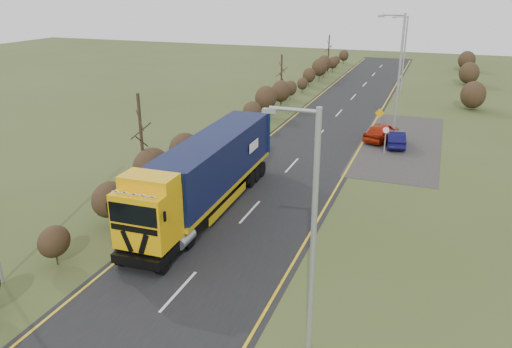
{
  "coord_description": "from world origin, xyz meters",
  "views": [
    {
      "loc": [
        8.84,
        -18.92,
        11.49
      ],
      "look_at": [
        0.31,
        4.11,
        2.22
      ],
      "focal_mm": 35.0,
      "sensor_mm": 36.0,
      "label": 1
    }
  ],
  "objects": [
    {
      "name": "ground",
      "position": [
        0.0,
        0.0,
        0.0
      ],
      "size": [
        160.0,
        160.0,
        0.0
      ],
      "primitive_type": "plane",
      "color": "#3B451D",
      "rests_on": "ground"
    },
    {
      "name": "road",
      "position": [
        0.0,
        10.0,
        0.01
      ],
      "size": [
        8.0,
        120.0,
        0.02
      ],
      "primitive_type": "cube",
      "color": "black",
      "rests_on": "ground"
    },
    {
      "name": "layby",
      "position": [
        6.5,
        20.0,
        0.01
      ],
      "size": [
        6.0,
        18.0,
        0.02
      ],
      "primitive_type": "cube",
      "color": "#2B2826",
      "rests_on": "ground"
    },
    {
      "name": "lane_markings",
      "position": [
        0.0,
        9.69,
        0.03
      ],
      "size": [
        7.52,
        116.0,
        0.01
      ],
      "color": "gold",
      "rests_on": "road"
    },
    {
      "name": "hedgerow",
      "position": [
        -6.0,
        7.89,
        1.62
      ],
      "size": [
        2.24,
        102.04,
        6.05
      ],
      "color": "black",
      "rests_on": "ground"
    },
    {
      "name": "lorry",
      "position": [
        -2.28,
        3.5,
        2.27
      ],
      "size": [
        2.8,
        14.41,
        4.0
      ],
      "rotation": [
        0.0,
        0.0,
        0.03
      ],
      "color": "black",
      "rests_on": "ground"
    },
    {
      "name": "car_red_hatchback",
      "position": [
        4.97,
        20.15,
        0.7
      ],
      "size": [
        2.8,
        4.44,
        1.41
      ],
      "primitive_type": "imported",
      "rotation": [
        0.0,
        0.0,
        2.85
      ],
      "color": "#9C1D07",
      "rests_on": "ground"
    },
    {
      "name": "car_blue_sedan",
      "position": [
        6.14,
        19.0,
        0.62
      ],
      "size": [
        1.89,
        3.9,
        1.23
      ],
      "primitive_type": "imported",
      "rotation": [
        0.0,
        0.0,
        3.3
      ],
      "color": "#0C0A38",
      "rests_on": "ground"
    },
    {
      "name": "streetlight_near",
      "position": [
        5.63,
        -5.39,
        4.55
      ],
      "size": [
        1.77,
        0.18,
        8.31
      ],
      "color": "#979B9D",
      "rests_on": "ground"
    },
    {
      "name": "streetlight_mid",
      "position": [
        5.67,
        20.88,
        5.33
      ],
      "size": [
        2.05,
        0.19,
        9.65
      ],
      "color": "#979B9D",
      "rests_on": "ground"
    },
    {
      "name": "streetlight_far",
      "position": [
        4.5,
        40.81,
        4.64
      ],
      "size": [
        1.8,
        0.18,
        8.45
      ],
      "color": "#979B9D",
      "rests_on": "ground"
    },
    {
      "name": "speed_sign",
      "position": [
        5.6,
        16.65,
        1.48
      ],
      "size": [
        0.59,
        0.1,
        2.14
      ],
      "color": "#979B9D",
      "rests_on": "ground"
    },
    {
      "name": "warning_board",
      "position": [
        4.43,
        22.54,
        1.25
      ],
      "size": [
        0.77,
        0.11,
        2.03
      ],
      "color": "#979B9D",
      "rests_on": "ground"
    }
  ]
}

